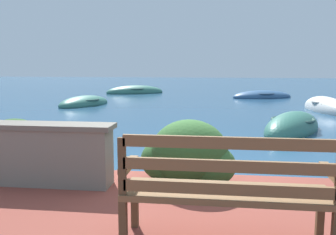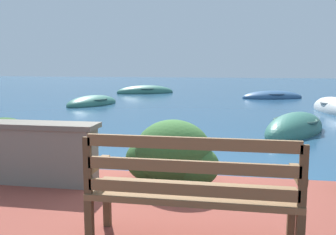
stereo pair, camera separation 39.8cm
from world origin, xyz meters
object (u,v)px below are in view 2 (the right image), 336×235
Objects in this scene: rowboat_nearest at (295,130)px; rowboat_distant at (145,92)px; rowboat_mid at (334,110)px; rowboat_outer at (272,97)px; rowboat_far at (92,103)px; park_bench at (192,188)px.

rowboat_distant is at bearing 57.67° from rowboat_nearest.
rowboat_mid is 5.24m from rowboat_outer.
rowboat_outer is 7.06m from rowboat_distant.
rowboat_far is at bearing 57.08° from rowboat_distant.
rowboat_distant is (-6.79, 1.91, 0.01)m from rowboat_outer.
rowboat_far is 8.67m from rowboat_outer.
park_bench is at bearing 46.29° from rowboat_far.
rowboat_outer is at bearing -171.13° from rowboat_mid.
rowboat_mid is at bearing 107.19° from rowboat_far.
rowboat_nearest is at bearing -33.55° from rowboat_mid.
rowboat_far is 6.26m from rowboat_distant.
park_bench is 12.79m from rowboat_far.
rowboat_distant reaches higher than rowboat_far.
park_bench is 0.51× the size of rowboat_outer.
park_bench is 11.57m from rowboat_mid.
rowboat_outer is at bearing 83.55° from park_bench.
rowboat_outer is 0.93× the size of rowboat_distant.
rowboat_mid reaches higher than rowboat_nearest.
rowboat_mid reaches higher than rowboat_distant.
rowboat_nearest is (1.79, 6.56, -0.63)m from park_bench.
rowboat_mid is at bearing -90.07° from rowboat_outer.
rowboat_mid reaches higher than rowboat_far.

